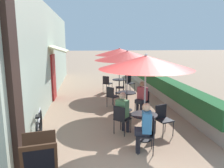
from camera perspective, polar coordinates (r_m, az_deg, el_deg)
The scene contains 22 objects.
cafe_facade_wall at distance 11.06m, azimuth -15.68°, elevation 7.58°, with size 0.98×14.09×4.20m.
planter_hedge at distance 11.76m, azimuth 11.20°, elevation 0.33°, with size 0.60×13.09×1.01m.
patio_table_near at distance 6.16m, azimuth 8.37°, elevation -9.76°, with size 0.73×0.73×0.73m.
patio_umbrella_near at distance 5.79m, azimuth 8.83°, elevation 5.64°, with size 2.49×2.49×2.38m.
cafe_chair_near_left at distance 6.61m, azimuth 13.18°, elevation -8.44°, with size 0.50×0.50×0.87m.
cafe_chair_near_right at distance 6.42m, azimuth 2.40°, elevation -8.72°, with size 0.57×0.57×0.87m.
seated_patron_near_right at distance 6.46m, azimuth 2.95°, elevation -7.02°, with size 0.51×0.51×1.25m.
cafe_chair_near_back at distance 5.52m, azimuth 9.58°, elevation -12.32°, with size 0.48×0.48×0.87m.
seated_patron_near_back at distance 5.44m, azimuth 8.44°, elevation -10.67°, with size 0.46×0.40×1.25m.
coffee_cup_near at distance 6.13m, azimuth 8.35°, elevation -7.25°, with size 0.07×0.07×0.09m.
patio_table_mid at distance 8.62m, azimuth 3.88°, elevation -3.58°, with size 0.73×0.73×0.73m.
patio_umbrella_mid at distance 8.35m, azimuth 4.03°, elevation 7.40°, with size 2.49×2.49×2.38m.
cafe_chair_mid_left at distance 8.30m, azimuth 8.12°, elevation -4.22°, with size 0.57×0.57×0.87m.
seated_patron_mid_left at distance 8.16m, azimuth 7.74°, elevation -3.23°, with size 0.51×0.51×1.25m.
cafe_chair_mid_right at distance 8.98m, azimuth -0.04°, elevation -2.93°, with size 0.57×0.57×0.87m.
patio_table_far at distance 11.46m, azimuth 1.89°, elevation 0.14°, with size 0.73×0.73×0.73m.
patio_umbrella_far at distance 11.26m, azimuth 1.95°, elevation 8.38°, with size 2.49×2.49×2.38m.
cafe_chair_far_left at distance 11.72m, azimuth -1.34°, elevation 0.41°, with size 0.56×0.56×0.87m.
cafe_chair_far_right at distance 10.78m, azimuth 2.49°, elevation -0.55°, with size 0.44×0.44×0.87m.
cafe_chair_far_back at distance 11.91m, azimuth 4.53°, elevation 0.55°, with size 0.53×0.53×0.87m.
bicycle_leaning at distance 6.41m, azimuth -18.48°, elevation -10.76°, with size 0.28×1.71×0.81m.
menu_board at distance 4.53m, azimuth -18.27°, elevation -18.79°, with size 0.73×0.73×0.97m.
Camera 1 is at (-0.91, -4.01, 2.70)m, focal length 35.00 mm.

